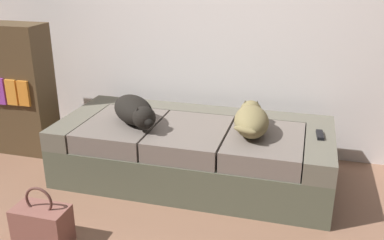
{
  "coord_description": "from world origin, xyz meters",
  "views": [
    {
      "loc": [
        0.78,
        -1.75,
        1.6
      ],
      "look_at": [
        0.0,
        1.04,
        0.49
      ],
      "focal_mm": 40.19,
      "sensor_mm": 36.0,
      "label": 1
    }
  ],
  "objects_px": {
    "couch": "(194,151)",
    "handbag": "(42,225)",
    "tv_remote": "(320,135)",
    "bookshelf": "(18,89)",
    "dog_dark": "(135,111)",
    "dog_tan": "(251,119)"
  },
  "relations": [
    {
      "from": "dog_dark",
      "to": "dog_tan",
      "type": "bearing_deg",
      "value": 4.34
    },
    {
      "from": "bookshelf",
      "to": "couch",
      "type": "bearing_deg",
      "value": -3.83
    },
    {
      "from": "dog_dark",
      "to": "bookshelf",
      "type": "height_order",
      "value": "bookshelf"
    },
    {
      "from": "dog_dark",
      "to": "handbag",
      "type": "xyz_separation_m",
      "value": [
        -0.23,
        -0.91,
        -0.42
      ]
    },
    {
      "from": "couch",
      "to": "handbag",
      "type": "distance_m",
      "value": 1.21
    },
    {
      "from": "couch",
      "to": "tv_remote",
      "type": "relative_size",
      "value": 13.36
    },
    {
      "from": "handbag",
      "to": "bookshelf",
      "type": "height_order",
      "value": "bookshelf"
    },
    {
      "from": "couch",
      "to": "dog_dark",
      "type": "relative_size",
      "value": 4.01
    },
    {
      "from": "dog_dark",
      "to": "dog_tan",
      "type": "relative_size",
      "value": 0.89
    },
    {
      "from": "dog_tan",
      "to": "couch",
      "type": "bearing_deg",
      "value": 173.52
    },
    {
      "from": "tv_remote",
      "to": "bookshelf",
      "type": "xyz_separation_m",
      "value": [
        -2.46,
        0.1,
        0.1
      ]
    },
    {
      "from": "couch",
      "to": "dog_dark",
      "type": "distance_m",
      "value": 0.54
    },
    {
      "from": "dog_tan",
      "to": "handbag",
      "type": "bearing_deg",
      "value": -137.58
    },
    {
      "from": "dog_dark",
      "to": "bookshelf",
      "type": "bearing_deg",
      "value": 169.33
    },
    {
      "from": "tv_remote",
      "to": "handbag",
      "type": "relative_size",
      "value": 0.4
    },
    {
      "from": "bookshelf",
      "to": "handbag",
      "type": "bearing_deg",
      "value": -50.67
    },
    {
      "from": "dog_dark",
      "to": "handbag",
      "type": "bearing_deg",
      "value": -103.97
    },
    {
      "from": "dog_tan",
      "to": "bookshelf",
      "type": "height_order",
      "value": "bookshelf"
    },
    {
      "from": "dog_tan",
      "to": "bookshelf",
      "type": "xyz_separation_m",
      "value": [
        -1.99,
        0.15,
        0.01
      ]
    },
    {
      "from": "couch",
      "to": "dog_tan",
      "type": "height_order",
      "value": "dog_tan"
    },
    {
      "from": "couch",
      "to": "dog_dark",
      "type": "height_order",
      "value": "dog_dark"
    },
    {
      "from": "dog_dark",
      "to": "bookshelf",
      "type": "relative_size",
      "value": 0.45
    }
  ]
}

